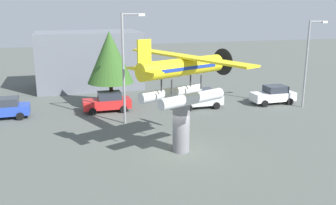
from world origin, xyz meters
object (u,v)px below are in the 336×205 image
at_px(storefront_building, 89,60).
at_px(tree_east, 110,57).
at_px(car_mid_red, 108,102).
at_px(floatplane_monument, 183,75).
at_px(streetlight_primary, 126,62).
at_px(streetlight_secondary, 309,58).
at_px(car_far_silver, 200,98).
at_px(car_distant_white, 273,95).
at_px(display_pedestal, 181,126).
at_px(car_near_blue, 4,108).

height_order(storefront_building, tree_east, tree_east).
bearing_deg(car_mid_red, floatplane_monument, 107.71).
bearing_deg(tree_east, streetlight_primary, -84.70).
bearing_deg(streetlight_secondary, car_mid_red, 168.45).
bearing_deg(car_far_silver, car_distant_white, 175.52).
relative_size(floatplane_monument, tree_east, 1.43).
bearing_deg(display_pedestal, floatplane_monument, 22.36).
bearing_deg(car_distant_white, car_far_silver, -4.48).
bearing_deg(car_mid_red, car_far_silver, 172.03).
xyz_separation_m(display_pedestal, car_near_blue, (-11.93, 11.09, -0.80)).
xyz_separation_m(car_near_blue, car_far_silver, (16.98, -1.40, 0.00)).
distance_m(car_far_silver, storefront_building, 15.41).
bearing_deg(car_mid_red, streetlight_secondary, 168.45).
xyz_separation_m(floatplane_monument, streetlight_secondary, (14.40, 7.16, -0.42)).
bearing_deg(streetlight_secondary, streetlight_primary, -178.96).
distance_m(floatplane_monument, car_near_blue, 16.86).
height_order(floatplane_monument, car_mid_red, floatplane_monument).
bearing_deg(car_far_silver, streetlight_secondary, 165.35).
xyz_separation_m(car_distant_white, storefront_building, (-16.31, 12.89, 2.30)).
bearing_deg(car_near_blue, car_far_silver, 175.27).
bearing_deg(streetlight_secondary, car_far_silver, 165.35).
bearing_deg(car_near_blue, streetlight_secondary, 171.65).
distance_m(car_mid_red, car_far_silver, 8.45).
relative_size(car_mid_red, tree_east, 0.60).
bearing_deg(streetlight_primary, tree_east, 95.30).
distance_m(storefront_building, tree_east, 9.94).
xyz_separation_m(car_distant_white, tree_east, (-15.16, 3.14, 3.78)).
xyz_separation_m(floatplane_monument, car_mid_red, (-3.45, 10.80, -4.15)).
bearing_deg(floatplane_monument, display_pedestal, 180.00).
height_order(floatplane_monument, car_distant_white, floatplane_monument).
height_order(display_pedestal, car_near_blue, display_pedestal).
xyz_separation_m(car_far_silver, storefront_building, (-8.97, 12.32, 2.30)).
xyz_separation_m(car_mid_red, streetlight_primary, (1.04, -3.95, 4.10)).
xyz_separation_m(car_near_blue, storefront_building, (8.00, 10.91, 2.30)).
height_order(streetlight_secondary, tree_east, streetlight_secondary).
height_order(car_near_blue, car_distant_white, same).
bearing_deg(tree_east, storefront_building, 96.72).
relative_size(floatplane_monument, streetlight_primary, 1.16).
distance_m(streetlight_secondary, tree_east, 18.02).
relative_size(car_far_silver, tree_east, 0.60).
height_order(car_near_blue, storefront_building, storefront_building).
xyz_separation_m(floatplane_monument, car_near_blue, (-12.05, 11.04, -4.15)).
bearing_deg(car_distant_white, tree_east, -11.69).
height_order(car_mid_red, car_distant_white, same).
xyz_separation_m(display_pedestal, streetlight_primary, (-2.28, 6.90, 3.30)).
distance_m(car_near_blue, car_distant_white, 24.40).
xyz_separation_m(car_near_blue, car_mid_red, (8.60, -0.23, 0.00)).
xyz_separation_m(car_mid_red, tree_east, (0.55, 1.39, 3.78)).
bearing_deg(car_far_silver, car_near_blue, -4.73).
height_order(car_far_silver, streetlight_secondary, streetlight_secondary).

